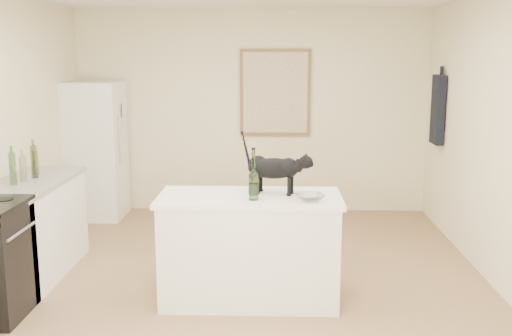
# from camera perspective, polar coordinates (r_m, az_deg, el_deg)

# --- Properties ---
(floor) EXTENTS (5.50, 5.50, 0.00)m
(floor) POSITION_cam_1_polar(r_m,az_deg,el_deg) (5.36, -1.58, -11.52)
(floor) COLOR #926A4D
(floor) RESTS_ON ground
(wall_back) EXTENTS (4.50, 0.00, 4.50)m
(wall_back) POSITION_cam_1_polar(r_m,az_deg,el_deg) (7.74, -0.39, 5.38)
(wall_back) COLOR beige
(wall_back) RESTS_ON ground
(wall_front) EXTENTS (4.50, 0.00, 4.50)m
(wall_front) POSITION_cam_1_polar(r_m,az_deg,el_deg) (2.34, -5.87, -7.70)
(wall_front) COLOR beige
(wall_front) RESTS_ON ground
(wall_right) EXTENTS (0.00, 5.50, 5.50)m
(wall_right) POSITION_cam_1_polar(r_m,az_deg,el_deg) (5.36, 23.11, 2.05)
(wall_right) COLOR beige
(wall_right) RESTS_ON ground
(island_base) EXTENTS (1.44, 0.67, 0.86)m
(island_base) POSITION_cam_1_polar(r_m,az_deg,el_deg) (5.02, -0.60, -7.87)
(island_base) COLOR white
(island_base) RESTS_ON floor
(island_top) EXTENTS (1.50, 0.70, 0.04)m
(island_top) POSITION_cam_1_polar(r_m,az_deg,el_deg) (4.89, -0.61, -2.87)
(island_top) COLOR white
(island_top) RESTS_ON island_base
(left_cabinets) EXTENTS (0.60, 1.40, 0.86)m
(left_cabinets) POSITION_cam_1_polar(r_m,az_deg,el_deg) (5.93, -20.66, -5.60)
(left_cabinets) COLOR white
(left_cabinets) RESTS_ON floor
(left_countertop) EXTENTS (0.62, 1.44, 0.04)m
(left_countertop) POSITION_cam_1_polar(r_m,az_deg,el_deg) (5.83, -20.95, -1.35)
(left_countertop) COLOR gray
(left_countertop) RESTS_ON left_cabinets
(fridge) EXTENTS (0.68, 0.68, 1.70)m
(fridge) POSITION_cam_1_polar(r_m,az_deg,el_deg) (7.73, -15.12, 1.63)
(fridge) COLOR white
(fridge) RESTS_ON floor
(artwork_frame) EXTENTS (0.90, 0.03, 1.10)m
(artwork_frame) POSITION_cam_1_polar(r_m,az_deg,el_deg) (7.68, 1.85, 7.21)
(artwork_frame) COLOR brown
(artwork_frame) RESTS_ON wall_back
(artwork_canvas) EXTENTS (0.82, 0.00, 1.02)m
(artwork_canvas) POSITION_cam_1_polar(r_m,az_deg,el_deg) (7.66, 1.85, 7.20)
(artwork_canvas) COLOR beige
(artwork_canvas) RESTS_ON wall_back
(hanging_garment) EXTENTS (0.08, 0.34, 0.80)m
(hanging_garment) POSITION_cam_1_polar(r_m,az_deg,el_deg) (7.27, 16.96, 5.35)
(hanging_garment) COLOR black
(hanging_garment) RESTS_ON wall_right
(black_cat) EXTENTS (0.57, 0.32, 0.38)m
(black_cat) POSITION_cam_1_polar(r_m,az_deg,el_deg) (4.92, 1.70, -0.29)
(black_cat) COLOR black
(black_cat) RESTS_ON island_top
(wine_bottle) EXTENTS (0.10, 0.10, 0.37)m
(wine_bottle) POSITION_cam_1_polar(r_m,az_deg,el_deg) (4.70, -0.24, -0.87)
(wine_bottle) COLOR #265020
(wine_bottle) RESTS_ON island_top
(glass_bowl) EXTENTS (0.27, 0.27, 0.06)m
(glass_bowl) POSITION_cam_1_polar(r_m,az_deg,el_deg) (4.72, 5.16, -2.81)
(glass_bowl) COLOR silver
(glass_bowl) RESTS_ON island_top
(fridge_paper) EXTENTS (0.04, 0.14, 0.18)m
(fridge_paper) POSITION_cam_1_polar(r_m,az_deg,el_deg) (7.66, -12.64, 5.38)
(fridge_paper) COLOR beige
(fridge_paper) RESTS_ON fridge
(counter_bottle_cluster) EXTENTS (0.12, 0.51, 0.30)m
(counter_bottle_cluster) POSITION_cam_1_polar(r_m,az_deg,el_deg) (5.84, -21.10, 0.22)
(counter_bottle_cluster) COLOR #1B521C
(counter_bottle_cluster) RESTS_ON left_countertop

